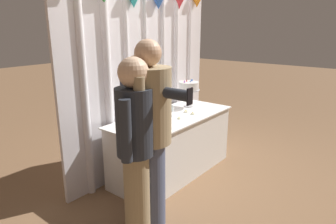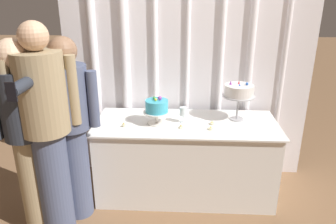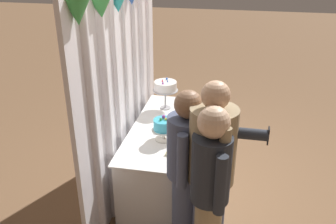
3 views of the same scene
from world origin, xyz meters
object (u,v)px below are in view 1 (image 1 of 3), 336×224
at_px(guest_man_dark_suit, 141,135).
at_px(guest_girl_blue_dress, 136,147).
at_px(cake_display_nearleft, 161,109).
at_px(wine_glass, 171,108).
at_px(tealight_near_right, 193,114).
at_px(cake_display_nearright, 189,87).
at_px(guest_man_pink_jacket, 149,137).
at_px(cake_table, 172,145).
at_px(tealight_far_right, 186,112).
at_px(tealight_near_left, 179,118).
at_px(tealight_far_left, 149,129).

distance_m(guest_man_dark_suit, guest_girl_blue_dress, 0.36).
xyz_separation_m(cake_display_nearleft, guest_girl_blue_dress, (-0.97, -0.56, -0.00)).
distance_m(wine_glass, tealight_near_right, 0.31).
height_order(cake_display_nearright, guest_man_pink_jacket, guest_man_pink_jacket).
bearing_deg(guest_man_pink_jacket, wine_glass, 29.46).
relative_size(cake_table, tealight_far_right, 34.70).
distance_m(cake_display_nearright, wine_glass, 0.55).
height_order(cake_display_nearright, wine_glass, cake_display_nearright).
bearing_deg(guest_man_pink_jacket, cake_table, 28.67).
bearing_deg(guest_girl_blue_dress, tealight_far_right, 21.03).
relative_size(cake_display_nearright, wine_glass, 2.54).
distance_m(cake_display_nearleft, wine_glass, 0.25).
height_order(cake_display_nearright, tealight_far_right, cake_display_nearright).
bearing_deg(guest_man_pink_jacket, tealight_far_right, 22.92).
height_order(guest_man_pink_jacket, guest_girl_blue_dress, guest_man_pink_jacket).
distance_m(cake_display_nearleft, tealight_near_left, 0.28).
xyz_separation_m(cake_display_nearright, guest_man_dark_suit, (-1.44, -0.48, -0.16)).
distance_m(tealight_far_right, guest_man_pink_jacket, 1.43).
bearing_deg(tealight_far_right, wine_glass, 172.54).
xyz_separation_m(tealight_far_left, guest_man_pink_jacket, (-0.51, -0.46, 0.17)).
bearing_deg(tealight_near_right, guest_man_dark_suit, -169.20).
bearing_deg(tealight_far_left, tealight_near_right, -1.85).
bearing_deg(wine_glass, guest_man_dark_suit, -157.74).
bearing_deg(guest_man_dark_suit, cake_display_nearright, 18.34).
height_order(guest_man_dark_suit, guest_girl_blue_dress, guest_girl_blue_dress).
height_order(tealight_near_left, guest_man_pink_jacket, guest_man_pink_jacket).
bearing_deg(cake_display_nearleft, guest_man_pink_jacket, -145.58).
height_order(tealight_far_right, guest_man_dark_suit, guest_man_dark_suit).
bearing_deg(cake_display_nearleft, wine_glass, 9.61).
height_order(wine_glass, tealight_far_right, wine_glass).
distance_m(tealight_far_right, guest_man_dark_suit, 1.25).
bearing_deg(guest_man_pink_jacket, guest_girl_blue_dress, -174.74).
xyz_separation_m(cake_display_nearleft, guest_man_pink_jacket, (-0.80, -0.55, 0.03)).
height_order(cake_table, guest_man_pink_jacket, guest_man_pink_jacket).
height_order(cake_table, cake_display_nearright, cake_display_nearright).
distance_m(tealight_near_left, guest_man_dark_suit, 0.95).
distance_m(cake_display_nearleft, cake_display_nearright, 0.78).
bearing_deg(wine_glass, cake_table, -7.85).
bearing_deg(guest_man_pink_jacket, cake_display_nearleft, 34.42).
height_order(cake_display_nearleft, tealight_far_left, cake_display_nearleft).
bearing_deg(cake_display_nearleft, cake_display_nearright, 10.39).
bearing_deg(guest_girl_blue_dress, cake_display_nearright, 22.13).
relative_size(wine_glass, tealight_far_right, 3.03).
xyz_separation_m(cake_display_nearleft, tealight_far_right, (0.51, 0.01, -0.15)).
height_order(cake_table, wine_glass, wine_glass).
bearing_deg(tealight_far_left, tealight_near_left, -0.88).
distance_m(cake_display_nearleft, tealight_far_left, 0.34).
distance_m(tealight_near_left, guest_girl_blue_dress, 1.29).
xyz_separation_m(tealight_far_right, guest_girl_blue_dress, (-1.48, -0.57, 0.15)).
distance_m(tealight_far_left, guest_man_pink_jacket, 0.70).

